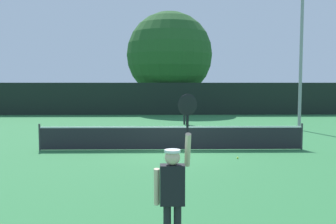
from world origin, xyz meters
TOP-DOWN VIEW (x-y plane):
  - ground_plane at (0.00, 0.00)m, footprint 120.00×120.00m
  - tennis_net at (0.00, 0.00)m, footprint 10.71×0.08m
  - perimeter_fence at (0.00, 16.84)m, footprint 37.59×0.12m
  - player_serving at (-0.24, -9.41)m, footprint 0.68×0.40m
  - player_receiving at (1.18, 9.35)m, footprint 0.57×0.24m
  - tennis_ball at (2.32, -1.85)m, footprint 0.07×0.07m
  - light_pole at (7.53, 6.28)m, footprint 1.18×0.28m
  - large_tree at (0.36, 20.19)m, footprint 7.95×7.95m
  - parked_car_near at (-3.56, 24.82)m, footprint 1.92×4.20m

SIDE VIEW (x-z plane):
  - ground_plane at x=0.00m, z-range 0.00..0.00m
  - tennis_ball at x=2.32m, z-range 0.00..0.07m
  - tennis_net at x=0.00m, z-range -0.02..1.05m
  - parked_car_near at x=-3.56m, z-range -0.07..1.62m
  - player_receiving at x=1.18m, z-range 0.18..1.79m
  - player_serving at x=-0.24m, z-range -0.15..2.40m
  - perimeter_fence at x=0.00m, z-range 0.00..2.73m
  - light_pole at x=7.53m, z-range 0.57..9.20m
  - large_tree at x=0.36m, z-range 0.67..9.97m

